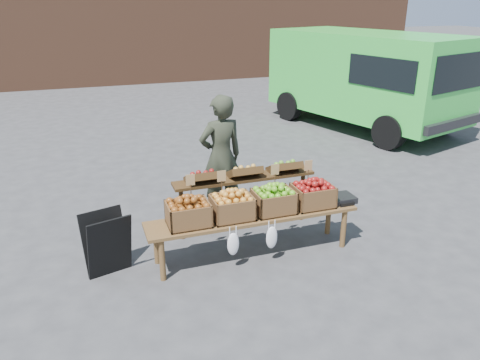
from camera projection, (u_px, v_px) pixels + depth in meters
name	position (u px, v px, depth m)	size (l,w,h in m)	color
ground	(258.00, 247.00, 6.23)	(80.00, 80.00, 0.00)	#414143
delivery_van	(365.00, 81.00, 11.58)	(2.37, 5.17, 2.31)	green
vendor	(221.00, 157.00, 6.84)	(0.67, 0.44, 1.85)	#2B3022
chalkboard_sign	(107.00, 244.00, 5.51)	(0.52, 0.29, 0.79)	black
back_table	(245.00, 195.00, 6.54)	(2.10, 0.44, 1.04)	#3C2712
display_bench	(253.00, 235.00, 5.95)	(2.70, 0.56, 0.57)	brown
crate_golden_apples	(188.00, 214.00, 5.54)	(0.50, 0.40, 0.28)	brown
crate_russet_pears	(232.00, 207.00, 5.71)	(0.50, 0.40, 0.28)	gold
crate_red_apples	(274.00, 201.00, 5.88)	(0.50, 0.40, 0.28)	#4C851C
crate_green_apples	(313.00, 196.00, 6.05)	(0.50, 0.40, 0.28)	maroon
weighing_scale	(341.00, 198.00, 6.22)	(0.34, 0.30, 0.08)	black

